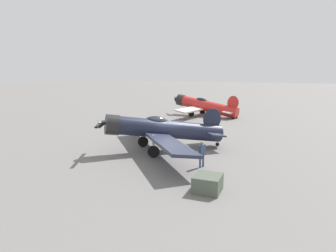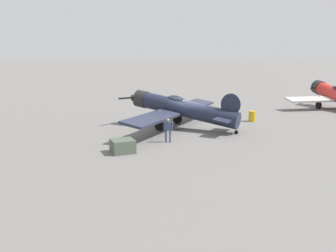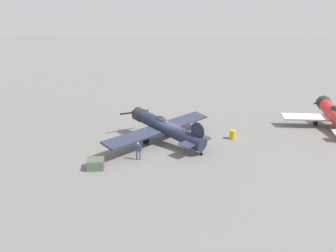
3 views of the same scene
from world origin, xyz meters
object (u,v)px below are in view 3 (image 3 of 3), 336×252
ground_crew_mechanic (138,149)px  fuel_drum (233,135)px  airplane_mid_apron (336,117)px  airplane_foreground (164,127)px  equipment_crate (95,164)px

ground_crew_mechanic → fuel_drum: bearing=-43.0°
airplane_mid_apron → ground_crew_mechanic: bearing=116.1°
ground_crew_mechanic → fuel_drum: size_ratio=1.77×
ground_crew_mechanic → fuel_drum: 10.30m
airplane_mid_apron → fuel_drum: airplane_mid_apron is taller
airplane_foreground → fuel_drum: airplane_foreground is taller
airplane_mid_apron → fuel_drum: 12.15m
airplane_foreground → fuel_drum: bearing=-128.5°
airplane_foreground → ground_crew_mechanic: (-4.20, 1.80, -0.61)m
equipment_crate → fuel_drum: bearing=-56.7°
equipment_crate → fuel_drum: 13.96m
airplane_foreground → fuel_drum: (1.55, -6.73, -1.13)m
airplane_mid_apron → airplane_foreground: bearing=107.1°
ground_crew_mechanic → fuel_drum: ground_crew_mechanic is taller
airplane_foreground → equipment_crate: size_ratio=7.18×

